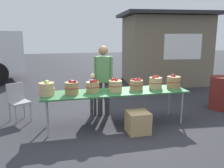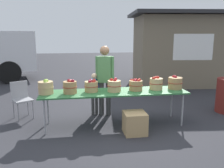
{
  "view_description": "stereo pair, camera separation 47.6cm",
  "coord_description": "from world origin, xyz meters",
  "px_view_note": "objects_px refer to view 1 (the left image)",
  "views": [
    {
      "loc": [
        -1.29,
        -4.84,
        1.96
      ],
      "look_at": [
        0.0,
        0.3,
        0.85
      ],
      "focal_mm": 38.71,
      "sensor_mm": 36.0,
      "label": 1
    },
    {
      "loc": [
        -0.83,
        -4.93,
        1.96
      ],
      "look_at": [
        0.0,
        0.3,
        0.85
      ],
      "focal_mm": 38.71,
      "sensor_mm": 36.0,
      "label": 2
    }
  ],
  "objects_px": {
    "child_customer": "(93,91)",
    "trash_barrel": "(222,93)",
    "apple_basket_red_0": "(72,88)",
    "vendor_adult": "(103,75)",
    "apple_basket_red_3": "(136,84)",
    "apple_basket_green_0": "(47,89)",
    "produce_crate": "(138,122)",
    "apple_basket_red_2": "(116,86)",
    "folding_chair": "(18,99)",
    "apple_basket_red_4": "(156,82)",
    "apple_basket_red_5": "(174,82)",
    "market_table": "(115,93)",
    "apple_basket_red_1": "(93,86)"
  },
  "relations": [
    {
      "from": "apple_basket_red_3",
      "to": "child_customer",
      "type": "relative_size",
      "value": 0.29
    },
    {
      "from": "produce_crate",
      "to": "apple_basket_red_3",
      "type": "bearing_deg",
      "value": 74.79
    },
    {
      "from": "apple_basket_red_3",
      "to": "apple_basket_red_0",
      "type": "bearing_deg",
      "value": -178.0
    },
    {
      "from": "child_customer",
      "to": "trash_barrel",
      "type": "relative_size",
      "value": 1.2
    },
    {
      "from": "apple_basket_green_0",
      "to": "apple_basket_red_4",
      "type": "distance_m",
      "value": 2.36
    },
    {
      "from": "market_table",
      "to": "apple_basket_red_3",
      "type": "height_order",
      "value": "apple_basket_red_3"
    },
    {
      "from": "apple_basket_red_4",
      "to": "trash_barrel",
      "type": "height_order",
      "value": "apple_basket_red_4"
    },
    {
      "from": "apple_basket_green_0",
      "to": "trash_barrel",
      "type": "xyz_separation_m",
      "value": [
        4.41,
        0.41,
        -0.45
      ]
    },
    {
      "from": "apple_basket_red_0",
      "to": "apple_basket_red_3",
      "type": "distance_m",
      "value": 1.41
    },
    {
      "from": "apple_basket_red_3",
      "to": "apple_basket_red_4",
      "type": "bearing_deg",
      "value": 3.16
    },
    {
      "from": "apple_basket_red_0",
      "to": "vendor_adult",
      "type": "bearing_deg",
      "value": 41.3
    },
    {
      "from": "apple_basket_red_3",
      "to": "vendor_adult",
      "type": "distance_m",
      "value": 0.9
    },
    {
      "from": "vendor_adult",
      "to": "apple_basket_red_2",
      "type": "bearing_deg",
      "value": 116.45
    },
    {
      "from": "apple_basket_red_4",
      "to": "produce_crate",
      "type": "relative_size",
      "value": 0.7
    },
    {
      "from": "apple_basket_red_3",
      "to": "trash_barrel",
      "type": "relative_size",
      "value": 0.35
    },
    {
      "from": "folding_chair",
      "to": "produce_crate",
      "type": "xyz_separation_m",
      "value": [
        2.41,
        -1.32,
        -0.29
      ]
    },
    {
      "from": "apple_basket_red_4",
      "to": "folding_chair",
      "type": "relative_size",
      "value": 0.35
    },
    {
      "from": "apple_basket_red_4",
      "to": "vendor_adult",
      "type": "height_order",
      "value": "vendor_adult"
    },
    {
      "from": "apple_basket_red_0",
      "to": "trash_barrel",
      "type": "relative_size",
      "value": 0.35
    },
    {
      "from": "apple_basket_red_0",
      "to": "apple_basket_red_4",
      "type": "xyz_separation_m",
      "value": [
        1.87,
        0.07,
        -0.0
      ]
    },
    {
      "from": "apple_basket_red_0",
      "to": "apple_basket_red_2",
      "type": "xyz_separation_m",
      "value": [
        0.93,
        0.02,
        -0.01
      ]
    },
    {
      "from": "vendor_adult",
      "to": "folding_chair",
      "type": "relative_size",
      "value": 1.96
    },
    {
      "from": "apple_basket_red_2",
      "to": "folding_chair",
      "type": "distance_m",
      "value": 2.26
    },
    {
      "from": "apple_basket_red_3",
      "to": "apple_basket_red_5",
      "type": "distance_m",
      "value": 0.9
    },
    {
      "from": "child_customer",
      "to": "apple_basket_red_2",
      "type": "bearing_deg",
      "value": 88.9
    },
    {
      "from": "child_customer",
      "to": "trash_barrel",
      "type": "xyz_separation_m",
      "value": [
        3.36,
        -0.3,
        -0.18
      ]
    },
    {
      "from": "apple_basket_green_0",
      "to": "trash_barrel",
      "type": "relative_size",
      "value": 0.37
    },
    {
      "from": "vendor_adult",
      "to": "produce_crate",
      "type": "relative_size",
      "value": 3.87
    },
    {
      "from": "apple_basket_red_2",
      "to": "trash_barrel",
      "type": "relative_size",
      "value": 0.35
    },
    {
      "from": "vendor_adult",
      "to": "apple_basket_red_4",
      "type": "bearing_deg",
      "value": 165.78
    },
    {
      "from": "apple_basket_red_5",
      "to": "child_customer",
      "type": "distance_m",
      "value": 1.89
    },
    {
      "from": "apple_basket_green_0",
      "to": "folding_chair",
      "type": "relative_size",
      "value": 0.37
    },
    {
      "from": "apple_basket_red_5",
      "to": "child_customer",
      "type": "relative_size",
      "value": 0.31
    },
    {
      "from": "folding_chair",
      "to": "produce_crate",
      "type": "height_order",
      "value": "folding_chair"
    },
    {
      "from": "vendor_adult",
      "to": "market_table",
      "type": "bearing_deg",
      "value": 116.1
    },
    {
      "from": "vendor_adult",
      "to": "apple_basket_red_0",
      "type": "bearing_deg",
      "value": 58.18
    },
    {
      "from": "trash_barrel",
      "to": "apple_basket_red_3",
      "type": "bearing_deg",
      "value": -171.15
    },
    {
      "from": "apple_basket_red_2",
      "to": "vendor_adult",
      "type": "relative_size",
      "value": 0.18
    },
    {
      "from": "folding_chair",
      "to": "produce_crate",
      "type": "distance_m",
      "value": 2.76
    },
    {
      "from": "market_table",
      "to": "folding_chair",
      "type": "bearing_deg",
      "value": 158.9
    },
    {
      "from": "apple_basket_red_0",
      "to": "child_customer",
      "type": "xyz_separation_m",
      "value": [
        0.56,
        0.74,
        -0.28
      ]
    },
    {
      "from": "market_table",
      "to": "apple_basket_red_0",
      "type": "distance_m",
      "value": 0.94
    },
    {
      "from": "apple_basket_red_2",
      "to": "produce_crate",
      "type": "bearing_deg",
      "value": -58.18
    },
    {
      "from": "apple_basket_red_2",
      "to": "apple_basket_red_4",
      "type": "relative_size",
      "value": 0.99
    },
    {
      "from": "apple_basket_red_5",
      "to": "child_customer",
      "type": "bearing_deg",
      "value": 158.67
    },
    {
      "from": "vendor_adult",
      "to": "child_customer",
      "type": "xyz_separation_m",
      "value": [
        -0.25,
        0.03,
        -0.38
      ]
    },
    {
      "from": "apple_basket_red_0",
      "to": "apple_basket_red_5",
      "type": "distance_m",
      "value": 2.31
    },
    {
      "from": "apple_basket_red_4",
      "to": "apple_basket_red_1",
      "type": "bearing_deg",
      "value": 179.93
    },
    {
      "from": "apple_basket_green_0",
      "to": "apple_basket_red_0",
      "type": "xyz_separation_m",
      "value": [
        0.49,
        -0.03,
        0.0
      ]
    },
    {
      "from": "apple_basket_red_3",
      "to": "trash_barrel",
      "type": "distance_m",
      "value": 2.59
    }
  ]
}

